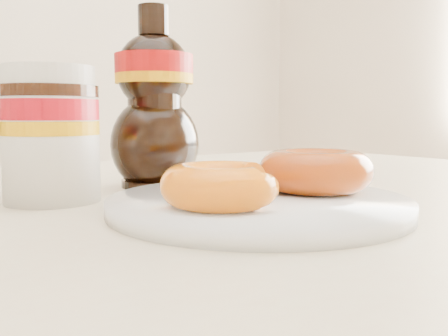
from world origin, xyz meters
TOP-DOWN VIEW (x-y plane):
  - dining_table at (0.00, 0.10)m, footprint 1.40×0.90m
  - plate at (0.06, 0.01)m, footprint 0.27×0.27m
  - donut_bitten at (0.01, -0.01)m, footprint 0.10×0.10m
  - donut_whole at (0.13, 0.00)m, footprint 0.12×0.12m
  - nutella_jar at (-0.06, 0.17)m, footprint 0.09×0.09m
  - syrup_bottle at (0.07, 0.20)m, footprint 0.12×0.11m

SIDE VIEW (x-z plane):
  - dining_table at x=0.00m, z-range 0.29..1.04m
  - plate at x=0.06m, z-range 0.75..0.76m
  - donut_bitten at x=0.01m, z-range 0.76..0.80m
  - donut_whole at x=0.13m, z-range 0.76..0.80m
  - nutella_jar at x=-0.06m, z-range 0.76..0.89m
  - syrup_bottle at x=0.07m, z-range 0.75..0.96m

